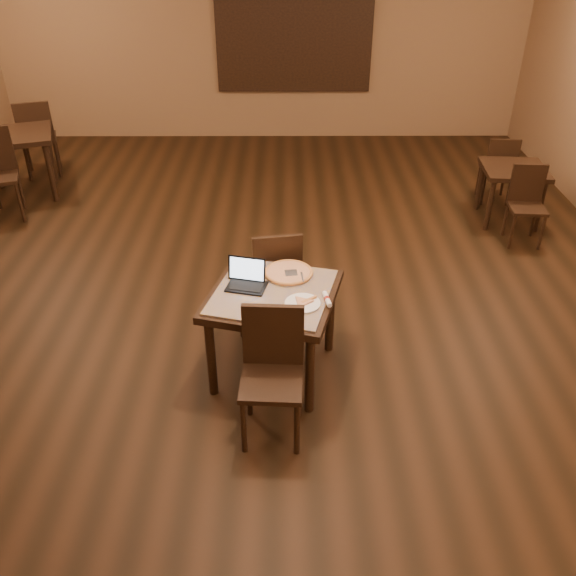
{
  "coord_description": "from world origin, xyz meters",
  "views": [
    {
      "loc": [
        0.37,
        -4.71,
        3.24
      ],
      "look_at": [
        0.38,
        -0.96,
        0.85
      ],
      "focal_mm": 38.0,
      "sensor_mm": 36.0,
      "label": 1
    }
  ],
  "objects_px": {
    "chair_main_far": "(276,274)",
    "other_table_b": "(17,144)",
    "other_table_b_chair_far": "(37,134)",
    "other_table_a": "(513,177)",
    "laptop": "(247,278)",
    "other_table_a_chair_far": "(499,166)",
    "tiled_table": "(273,302)",
    "other_table_a_chair_near": "(527,200)",
    "pizza_pan": "(289,274)",
    "chair_main_near": "(272,366)"
  },
  "relations": [
    {
      "from": "other_table_a",
      "to": "other_table_a_chair_near",
      "type": "xyz_separation_m",
      "value": [
        0.01,
        -0.5,
        -0.07
      ]
    },
    {
      "from": "other_table_a",
      "to": "other_table_a_chair_far",
      "type": "xyz_separation_m",
      "value": [
        -0.01,
        0.5,
        -0.07
      ]
    },
    {
      "from": "pizza_pan",
      "to": "other_table_a_chair_near",
      "type": "distance_m",
      "value": 3.33
    },
    {
      "from": "other_table_a_chair_far",
      "to": "tiled_table",
      "type": "bearing_deg",
      "value": 54.25
    },
    {
      "from": "tiled_table",
      "to": "other_table_a_chair_far",
      "type": "xyz_separation_m",
      "value": [
        2.73,
        3.27,
        -0.18
      ]
    },
    {
      "from": "tiled_table",
      "to": "laptop",
      "type": "xyz_separation_m",
      "value": [
        -0.2,
        0.1,
        0.16
      ]
    },
    {
      "from": "tiled_table",
      "to": "other_table_b_chair_far",
      "type": "relative_size",
      "value": 1.07
    },
    {
      "from": "chair_main_far",
      "to": "other_table_a_chair_near",
      "type": "distance_m",
      "value": 3.19
    },
    {
      "from": "chair_main_far",
      "to": "tiled_table",
      "type": "bearing_deg",
      "value": 79.18
    },
    {
      "from": "pizza_pan",
      "to": "other_table_b",
      "type": "xyz_separation_m",
      "value": [
        -3.39,
        3.32,
        -0.09
      ]
    },
    {
      "from": "chair_main_near",
      "to": "other_table_a_chair_near",
      "type": "bearing_deg",
      "value": 49.72
    },
    {
      "from": "other_table_b_chair_far",
      "to": "other_table_a",
      "type": "bearing_deg",
      "value": 148.07
    },
    {
      "from": "other_table_b",
      "to": "tiled_table",
      "type": "bearing_deg",
      "value": -66.15
    },
    {
      "from": "pizza_pan",
      "to": "other_table_a_chair_far",
      "type": "relative_size",
      "value": 0.44
    },
    {
      "from": "other_table_a",
      "to": "laptop",
      "type": "bearing_deg",
      "value": -133.55
    },
    {
      "from": "tiled_table",
      "to": "chair_main_near",
      "type": "xyz_separation_m",
      "value": [
        0.0,
        -0.61,
        -0.11
      ]
    },
    {
      "from": "other_table_b",
      "to": "other_table_b_chair_far",
      "type": "relative_size",
      "value": 1.05
    },
    {
      "from": "pizza_pan",
      "to": "other_table_a_chair_far",
      "type": "bearing_deg",
      "value": 49.27
    },
    {
      "from": "tiled_table",
      "to": "other_table_b_chair_far",
      "type": "xyz_separation_m",
      "value": [
        -3.24,
        4.17,
        -0.07
      ]
    },
    {
      "from": "tiled_table",
      "to": "laptop",
      "type": "height_order",
      "value": "laptop"
    },
    {
      "from": "chair_main_far",
      "to": "other_table_b",
      "type": "height_order",
      "value": "chair_main_far"
    },
    {
      "from": "chair_main_far",
      "to": "other_table_b",
      "type": "xyz_separation_m",
      "value": [
        -3.28,
        2.94,
        0.13
      ]
    },
    {
      "from": "other_table_a_chair_far",
      "to": "other_table_b_chair_far",
      "type": "height_order",
      "value": "other_table_b_chair_far"
    },
    {
      "from": "laptop",
      "to": "other_table_b",
      "type": "height_order",
      "value": "laptop"
    },
    {
      "from": "laptop",
      "to": "other_table_a",
      "type": "distance_m",
      "value": 3.98
    },
    {
      "from": "tiled_table",
      "to": "other_table_a_chair_far",
      "type": "relative_size",
      "value": 1.32
    },
    {
      "from": "chair_main_near",
      "to": "other_table_a_chair_near",
      "type": "relative_size",
      "value": 1.14
    },
    {
      "from": "laptop",
      "to": "other_table_a",
      "type": "relative_size",
      "value": 0.44
    },
    {
      "from": "other_table_b",
      "to": "other_table_a_chair_near",
      "type": "bearing_deg",
      "value": -30.8
    },
    {
      "from": "other_table_b",
      "to": "other_table_a",
      "type": "bearing_deg",
      "value": -26.2
    },
    {
      "from": "laptop",
      "to": "other_table_a_chair_near",
      "type": "height_order",
      "value": "laptop"
    },
    {
      "from": "tiled_table",
      "to": "other_table_a_chair_near",
      "type": "height_order",
      "value": "other_table_a_chair_near"
    },
    {
      "from": "other_table_b",
      "to": "pizza_pan",
      "type": "bearing_deg",
      "value": -63.11
    },
    {
      "from": "chair_main_far",
      "to": "laptop",
      "type": "height_order",
      "value": "laptop"
    },
    {
      "from": "chair_main_far",
      "to": "other_table_b",
      "type": "distance_m",
      "value": 4.41
    },
    {
      "from": "chair_main_far",
      "to": "other_table_a_chair_far",
      "type": "relative_size",
      "value": 1.12
    },
    {
      "from": "tiled_table",
      "to": "pizza_pan",
      "type": "relative_size",
      "value": 3.02
    },
    {
      "from": "chair_main_near",
      "to": "other_table_a_chair_far",
      "type": "relative_size",
      "value": 1.14
    },
    {
      "from": "other_table_a_chair_far",
      "to": "pizza_pan",
      "type": "bearing_deg",
      "value": 53.37
    },
    {
      "from": "laptop",
      "to": "other_table_a",
      "type": "height_order",
      "value": "laptop"
    },
    {
      "from": "other_table_a_chair_near",
      "to": "other_table_a_chair_far",
      "type": "distance_m",
      "value": 0.99
    },
    {
      "from": "chair_main_near",
      "to": "other_table_a_chair_near",
      "type": "xyz_separation_m",
      "value": [
        2.73,
        2.89,
        -0.07
      ]
    },
    {
      "from": "chair_main_far",
      "to": "other_table_b_chair_far",
      "type": "relative_size",
      "value": 0.91
    },
    {
      "from": "other_table_a",
      "to": "other_table_b",
      "type": "bearing_deg",
      "value": 176.62
    },
    {
      "from": "tiled_table",
      "to": "other_table_b_chair_far",
      "type": "bearing_deg",
      "value": 142.56
    },
    {
      "from": "other_table_a",
      "to": "chair_main_far",
      "type": "bearing_deg",
      "value": -137.52
    },
    {
      "from": "pizza_pan",
      "to": "other_table_a_chair_near",
      "type": "height_order",
      "value": "other_table_a_chair_near"
    },
    {
      "from": "other_table_a",
      "to": "other_table_b_chair_far",
      "type": "height_order",
      "value": "other_table_b_chair_far"
    },
    {
      "from": "pizza_pan",
      "to": "other_table_a",
      "type": "distance_m",
      "value": 3.64
    },
    {
      "from": "tiled_table",
      "to": "other_table_a_chair_far",
      "type": "height_order",
      "value": "other_table_a_chair_far"
    }
  ]
}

